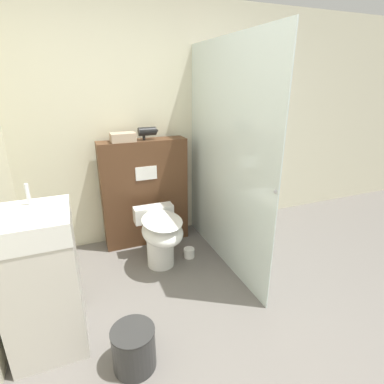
{
  "coord_description": "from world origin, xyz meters",
  "views": [
    {
      "loc": [
        -0.75,
        -1.28,
        1.72
      ],
      "look_at": [
        0.22,
        1.12,
        0.75
      ],
      "focal_mm": 28.0,
      "sensor_mm": 36.0,
      "label": 1
    }
  ],
  "objects_px": {
    "toilet": "(161,234)",
    "sink_vanity": "(42,282)",
    "hair_drier": "(148,131)",
    "waste_bin": "(134,348)"
  },
  "relations": [
    {
      "from": "toilet",
      "to": "sink_vanity",
      "type": "xyz_separation_m",
      "value": [
        -0.96,
        -0.6,
        0.15
      ]
    },
    {
      "from": "hair_drier",
      "to": "sink_vanity",
      "type": "bearing_deg",
      "value": -131.96
    },
    {
      "from": "toilet",
      "to": "sink_vanity",
      "type": "height_order",
      "value": "sink_vanity"
    },
    {
      "from": "sink_vanity",
      "to": "waste_bin",
      "type": "relative_size",
      "value": 3.93
    },
    {
      "from": "sink_vanity",
      "to": "hair_drier",
      "type": "height_order",
      "value": "hair_drier"
    },
    {
      "from": "sink_vanity",
      "to": "hair_drier",
      "type": "distance_m",
      "value": 1.7
    },
    {
      "from": "toilet",
      "to": "hair_drier",
      "type": "relative_size",
      "value": 2.98
    },
    {
      "from": "toilet",
      "to": "waste_bin",
      "type": "relative_size",
      "value": 2.15
    },
    {
      "from": "sink_vanity",
      "to": "hair_drier",
      "type": "xyz_separation_m",
      "value": [
        1.02,
        1.13,
        0.74
      ]
    },
    {
      "from": "waste_bin",
      "to": "sink_vanity",
      "type": "bearing_deg",
      "value": 140.35
    }
  ]
}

